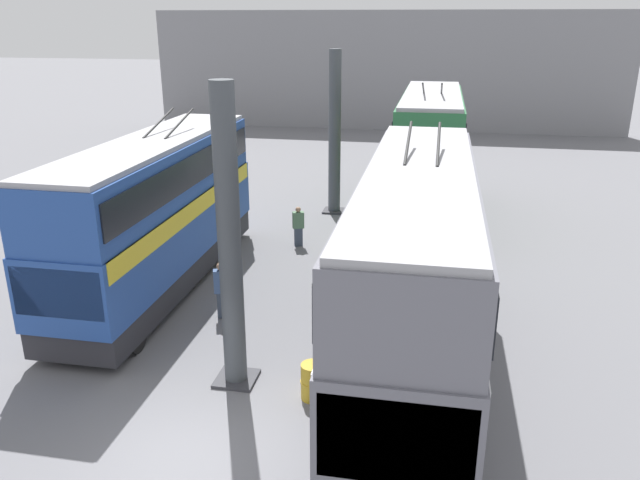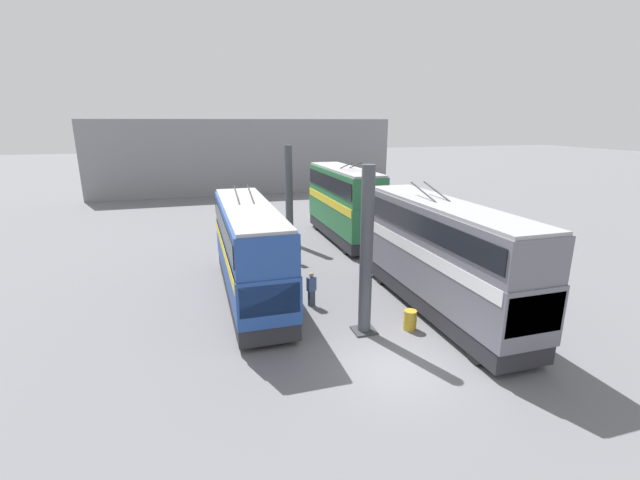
% 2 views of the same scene
% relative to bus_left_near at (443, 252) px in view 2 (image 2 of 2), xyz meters
% --- Properties ---
extents(ground_plane, '(240.00, 240.00, 0.00)m').
position_rel_bus_left_near_xyz_m(ground_plane, '(-3.70, 4.06, -2.94)').
color(ground_plane, slate).
extents(depot_back_wall, '(0.50, 36.00, 8.80)m').
position_rel_bus_left_near_xyz_m(depot_back_wall, '(35.78, 4.06, 1.46)').
color(depot_back_wall, gray).
rests_on(depot_back_wall, ground_plane).
extents(support_column_near, '(0.95, 0.95, 7.01)m').
position_rel_bus_left_near_xyz_m(support_column_near, '(-0.82, 4.06, 0.44)').
color(support_column_near, '#42474C').
rests_on(support_column_near, ground_plane).
extents(support_column_far, '(0.95, 0.95, 7.01)m').
position_rel_bus_left_near_xyz_m(support_column_far, '(13.28, 4.06, 0.44)').
color(support_column_far, '#42474C').
rests_on(support_column_far, ground_plane).
extents(bus_left_near, '(11.35, 2.54, 5.77)m').
position_rel_bus_left_near_xyz_m(bus_left_near, '(0.00, 0.00, 0.00)').
color(bus_left_near, black).
rests_on(bus_left_near, ground_plane).
extents(bus_left_far, '(10.00, 2.54, 5.95)m').
position_rel_bus_left_near_xyz_m(bus_left_far, '(13.13, 0.00, 0.10)').
color(bus_left_far, black).
rests_on(bus_left_far, ground_plane).
extents(bus_right_mid, '(11.04, 2.54, 5.37)m').
position_rel_bus_left_near_xyz_m(bus_right_mid, '(4.11, 8.11, -0.24)').
color(bus_right_mid, black).
rests_on(bus_right_mid, ground_plane).
extents(person_aisle_midway, '(0.38, 0.48, 1.54)m').
position_rel_bus_left_near_xyz_m(person_aisle_midway, '(8.64, 4.65, -2.13)').
color(person_aisle_midway, '#384251').
rests_on(person_aisle_midway, ground_plane).
extents(person_by_right_row, '(0.36, 0.47, 1.69)m').
position_rel_bus_left_near_xyz_m(person_by_right_row, '(2.33, 5.48, -2.05)').
color(person_by_right_row, '#384251').
rests_on(person_by_right_row, ground_plane).
extents(oil_drum, '(0.57, 0.57, 0.86)m').
position_rel_bus_left_near_xyz_m(oil_drum, '(-1.20, 2.11, -2.51)').
color(oil_drum, '#B28E23').
rests_on(oil_drum, ground_plane).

